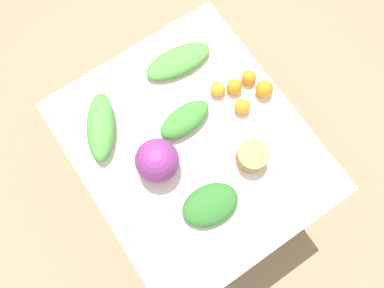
{
  "coord_description": "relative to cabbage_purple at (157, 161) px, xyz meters",
  "views": [
    {
      "loc": [
        -0.35,
        0.24,
        2.35
      ],
      "look_at": [
        0.0,
        0.0,
        0.77
      ],
      "focal_mm": 35.0,
      "sensor_mm": 36.0,
      "label": 1
    }
  ],
  "objects": [
    {
      "name": "greens_bunch_scallion",
      "position": [
        -0.27,
        -0.08,
        -0.06
      ],
      "size": [
        0.2,
        0.27,
        0.07
      ],
      "primitive_type": "ellipsoid",
      "rotation": [
        0.0,
        0.0,
        4.55
      ],
      "color": "#2D6B28",
      "rests_on": "dining_table"
    },
    {
      "name": "paper_bag",
      "position": [
        -0.2,
        -0.35,
        -0.05
      ],
      "size": [
        0.13,
        0.13,
        0.09
      ],
      "primitive_type": "cylinder",
      "color": "#A87F51",
      "rests_on": "dining_table"
    },
    {
      "name": "ground_plane",
      "position": [
        -0.01,
        -0.17,
        -0.84
      ],
      "size": [
        8.0,
        8.0,
        0.0
      ],
      "primitive_type": "plane",
      "color": "#937A5B"
    },
    {
      "name": "orange_3",
      "position": [
        0.01,
        -0.45,
        -0.06
      ],
      "size": [
        0.07,
        0.07,
        0.07
      ],
      "primitive_type": "sphere",
      "color": "orange",
      "rests_on": "dining_table"
    },
    {
      "name": "greens_bunch_beet_tops",
      "position": [
        0.1,
        -0.2,
        -0.05
      ],
      "size": [
        0.14,
        0.26,
        0.08
      ],
      "primitive_type": "ellipsoid",
      "rotation": [
        0.0,
        0.0,
        1.63
      ],
      "color": "#3D8433",
      "rests_on": "dining_table"
    },
    {
      "name": "orange_1",
      "position": [
        0.14,
        -0.41,
        -0.06
      ],
      "size": [
        0.07,
        0.07,
        0.07
      ],
      "primitive_type": "sphere",
      "color": "orange",
      "rests_on": "dining_table"
    },
    {
      "name": "orange_2",
      "position": [
        0.02,
        -0.58,
        -0.05
      ],
      "size": [
        0.08,
        0.08,
        0.08
      ],
      "primitive_type": "sphere",
      "color": "orange",
      "rests_on": "dining_table"
    },
    {
      "name": "dining_table",
      "position": [
        -0.01,
        -0.17,
        -0.2
      ],
      "size": [
        1.12,
        0.96,
        0.75
      ],
      "color": "silver",
      "rests_on": "ground_plane"
    },
    {
      "name": "greens_bunch_kale",
      "position": [
        0.28,
        0.12,
        -0.05
      ],
      "size": [
        0.33,
        0.26,
        0.09
      ],
      "primitive_type": "ellipsoid",
      "rotation": [
        0.0,
        0.0,
        5.75
      ],
      "color": "#4C933D",
      "rests_on": "dining_table"
    },
    {
      "name": "cabbage_purple",
      "position": [
        0.0,
        0.0,
        0.0
      ],
      "size": [
        0.19,
        0.19,
        0.19
      ],
      "primitive_type": "sphere",
      "color": "#7A2D75",
      "rests_on": "dining_table"
    },
    {
      "name": "orange_0",
      "position": [
        0.11,
        -0.56,
        -0.06
      ],
      "size": [
        0.07,
        0.07,
        0.07
      ],
      "primitive_type": "sphere",
      "color": "orange",
      "rests_on": "dining_table"
    },
    {
      "name": "greens_bunch_dandelion",
      "position": [
        0.36,
        -0.34,
        -0.06
      ],
      "size": [
        0.17,
        0.34,
        0.06
      ],
      "primitive_type": "ellipsoid",
      "rotation": [
        0.0,
        0.0,
        1.45
      ],
      "color": "#4C933D",
      "rests_on": "dining_table"
    },
    {
      "name": "orange_4",
      "position": [
        0.11,
        -0.48,
        -0.06
      ],
      "size": [
        0.07,
        0.07,
        0.07
      ],
      "primitive_type": "sphere",
      "color": "orange",
      "rests_on": "dining_table"
    }
  ]
}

